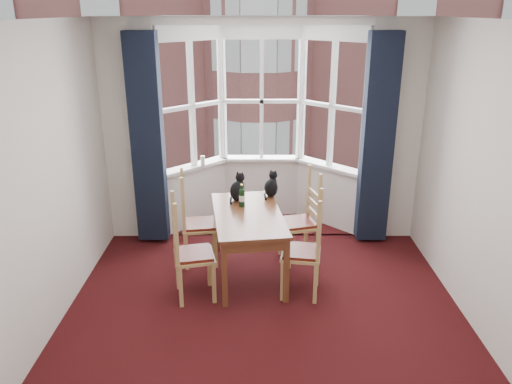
{
  "coord_description": "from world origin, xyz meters",
  "views": [
    {
      "loc": [
        -0.09,
        -3.92,
        2.88
      ],
      "look_at": [
        -0.08,
        1.05,
        1.05
      ],
      "focal_mm": 35.0,
      "sensor_mm": 36.0,
      "label": 1
    }
  ],
  "objects_px": {
    "candle_tall": "(203,161)",
    "chair_left_near": "(186,257)",
    "chair_right_near": "(310,254)",
    "chair_right_far": "(306,223)",
    "cat_right": "(271,186)",
    "cat_left": "(238,189)",
    "wine_bottle": "(242,197)",
    "dining_table": "(248,221)",
    "chair_left_far": "(192,226)"
  },
  "relations": [
    {
      "from": "chair_left_near",
      "to": "cat_right",
      "type": "xyz_separation_m",
      "value": [
        0.91,
        1.04,
        0.4
      ]
    },
    {
      "from": "candle_tall",
      "to": "chair_left_near",
      "type": "bearing_deg",
      "value": -90.08
    },
    {
      "from": "cat_left",
      "to": "chair_right_near",
      "type": "bearing_deg",
      "value": -47.48
    },
    {
      "from": "chair_right_far",
      "to": "chair_right_near",
      "type": "bearing_deg",
      "value": -92.49
    },
    {
      "from": "cat_right",
      "to": "cat_left",
      "type": "bearing_deg",
      "value": -161.14
    },
    {
      "from": "dining_table",
      "to": "chair_left_far",
      "type": "height_order",
      "value": "chair_left_far"
    },
    {
      "from": "chair_right_near",
      "to": "chair_right_far",
      "type": "bearing_deg",
      "value": 87.51
    },
    {
      "from": "cat_right",
      "to": "candle_tall",
      "type": "relative_size",
      "value": 2.37
    },
    {
      "from": "chair_right_near",
      "to": "candle_tall",
      "type": "relative_size",
      "value": 6.85
    },
    {
      "from": "chair_left_far",
      "to": "cat_right",
      "type": "relative_size",
      "value": 2.9
    },
    {
      "from": "chair_left_far",
      "to": "chair_right_far",
      "type": "height_order",
      "value": "same"
    },
    {
      "from": "chair_right_near",
      "to": "cat_left",
      "type": "xyz_separation_m",
      "value": [
        -0.78,
        0.85,
        0.41
      ]
    },
    {
      "from": "chair_left_near",
      "to": "chair_right_far",
      "type": "height_order",
      "value": "same"
    },
    {
      "from": "candle_tall",
      "to": "dining_table",
      "type": "bearing_deg",
      "value": -65.92
    },
    {
      "from": "chair_left_near",
      "to": "cat_right",
      "type": "height_order",
      "value": "cat_right"
    },
    {
      "from": "chair_left_far",
      "to": "chair_left_near",
      "type": "bearing_deg",
      "value": -88.04
    },
    {
      "from": "chair_right_far",
      "to": "cat_right",
      "type": "relative_size",
      "value": 2.9
    },
    {
      "from": "wine_bottle",
      "to": "candle_tall",
      "type": "xyz_separation_m",
      "value": [
        -0.57,
        1.22,
        0.07
      ]
    },
    {
      "from": "cat_right",
      "to": "wine_bottle",
      "type": "distance_m",
      "value": 0.49
    },
    {
      "from": "chair_left_near",
      "to": "chair_right_near",
      "type": "relative_size",
      "value": 1.0
    },
    {
      "from": "chair_right_far",
      "to": "cat_right",
      "type": "distance_m",
      "value": 0.61
    },
    {
      "from": "dining_table",
      "to": "chair_left_near",
      "type": "bearing_deg",
      "value": -142.57
    },
    {
      "from": "chair_left_near",
      "to": "chair_right_far",
      "type": "bearing_deg",
      "value": 32.91
    },
    {
      "from": "wine_bottle",
      "to": "chair_left_far",
      "type": "bearing_deg",
      "value": 172.6
    },
    {
      "from": "dining_table",
      "to": "candle_tall",
      "type": "xyz_separation_m",
      "value": [
        -0.64,
        1.43,
        0.28
      ]
    },
    {
      "from": "cat_left",
      "to": "wine_bottle",
      "type": "relative_size",
      "value": 1.28
    },
    {
      "from": "chair_left_near",
      "to": "cat_left",
      "type": "height_order",
      "value": "cat_left"
    },
    {
      "from": "cat_left",
      "to": "wine_bottle",
      "type": "xyz_separation_m",
      "value": [
        0.05,
        -0.21,
        -0.01
      ]
    },
    {
      "from": "cat_left",
      "to": "candle_tall",
      "type": "bearing_deg",
      "value": 116.98
    },
    {
      "from": "dining_table",
      "to": "candle_tall",
      "type": "relative_size",
      "value": 10.85
    },
    {
      "from": "cat_right",
      "to": "candle_tall",
      "type": "height_order",
      "value": "cat_right"
    },
    {
      "from": "chair_left_far",
      "to": "wine_bottle",
      "type": "xyz_separation_m",
      "value": [
        0.6,
        -0.08,
        0.4
      ]
    },
    {
      "from": "cat_left",
      "to": "cat_right",
      "type": "bearing_deg",
      "value": 18.86
    },
    {
      "from": "cat_left",
      "to": "candle_tall",
      "type": "distance_m",
      "value": 1.13
    },
    {
      "from": "dining_table",
      "to": "chair_right_near",
      "type": "xyz_separation_m",
      "value": [
        0.65,
        -0.43,
        -0.19
      ]
    },
    {
      "from": "chair_left_near",
      "to": "candle_tall",
      "type": "bearing_deg",
      "value": 89.92
    },
    {
      "from": "dining_table",
      "to": "wine_bottle",
      "type": "xyz_separation_m",
      "value": [
        -0.07,
        0.21,
        0.21
      ]
    },
    {
      "from": "cat_left",
      "to": "candle_tall",
      "type": "height_order",
      "value": "cat_left"
    },
    {
      "from": "chair_right_far",
      "to": "wine_bottle",
      "type": "relative_size",
      "value": 3.46
    },
    {
      "from": "wine_bottle",
      "to": "chair_left_near",
      "type": "bearing_deg",
      "value": -129.21
    },
    {
      "from": "dining_table",
      "to": "chair_right_near",
      "type": "distance_m",
      "value": 0.8
    },
    {
      "from": "candle_tall",
      "to": "chair_left_far",
      "type": "bearing_deg",
      "value": -91.46
    },
    {
      "from": "chair_right_near",
      "to": "wine_bottle",
      "type": "height_order",
      "value": "wine_bottle"
    },
    {
      "from": "chair_left_near",
      "to": "cat_right",
      "type": "relative_size",
      "value": 2.9
    },
    {
      "from": "chair_right_near",
      "to": "cat_right",
      "type": "bearing_deg",
      "value": 111.03
    },
    {
      "from": "wine_bottle",
      "to": "chair_right_near",
      "type": "bearing_deg",
      "value": -41.33
    },
    {
      "from": "wine_bottle",
      "to": "candle_tall",
      "type": "distance_m",
      "value": 1.34
    },
    {
      "from": "chair_right_near",
      "to": "candle_tall",
      "type": "height_order",
      "value": "candle_tall"
    },
    {
      "from": "dining_table",
      "to": "cat_left",
      "type": "distance_m",
      "value": 0.49
    },
    {
      "from": "chair_right_near",
      "to": "cat_right",
      "type": "height_order",
      "value": "cat_right"
    }
  ]
}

